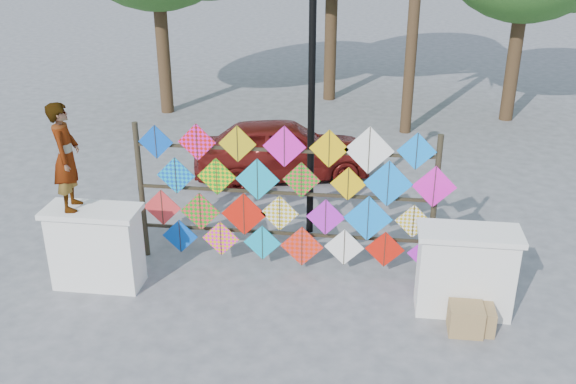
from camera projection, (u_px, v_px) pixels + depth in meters
The scene contains 9 objects.
ground at pixel (277, 289), 9.71m from camera, with size 80.00×80.00×0.00m, color gray.
parapet_left at pixel (96, 247), 9.59m from camera, with size 1.40×0.65×1.28m.
parapet_right at pixel (465, 271), 8.94m from camera, with size 1.40×0.65×1.28m.
kite_rack at pixel (291, 197), 9.87m from camera, with size 4.94×0.24×2.40m.
vendor_woman at pixel (66, 157), 9.05m from camera, with size 0.58×0.38×1.59m, color #99999E.
sedan at pixel (283, 149), 13.62m from camera, with size 1.52×3.77×1.29m, color #621410.
lamppost at pixel (312, 84), 10.42m from camera, with size 0.28×0.28×4.46m.
cardboard_box_near at pixel (466, 319), 8.66m from camera, with size 0.45×0.40×0.40m, color #9E864C.
cardboard_box_far at pixel (478, 319), 8.69m from camera, with size 0.43×0.40×0.36m, color #9E864C.
Camera 1 is at (1.26, -8.22, 5.23)m, focal length 40.00 mm.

